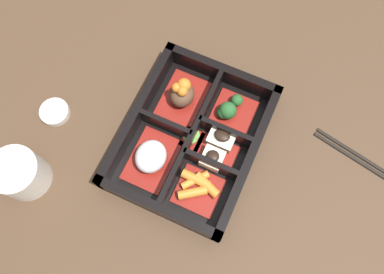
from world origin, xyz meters
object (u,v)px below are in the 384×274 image
object	(u,v)px
bowl_rice	(151,157)
chopsticks	(371,165)
tea_cup	(20,174)
sauce_dish	(55,112)

from	to	relation	value
bowl_rice	chopsticks	bearing A→B (deg)	-66.79
bowl_rice	chopsticks	distance (m)	0.36
tea_cup	sauce_dish	size ratio (longest dim) A/B	1.53
chopsticks	tea_cup	bearing A→B (deg)	116.44
bowl_rice	sauce_dish	world-z (taller)	bowl_rice
tea_cup	chopsticks	size ratio (longest dim) A/B	0.37
tea_cup	chopsticks	bearing A→B (deg)	-63.56
tea_cup	sauce_dish	world-z (taller)	tea_cup
tea_cup	chopsticks	world-z (taller)	tea_cup
chopsticks	sauce_dish	bearing A→B (deg)	104.28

